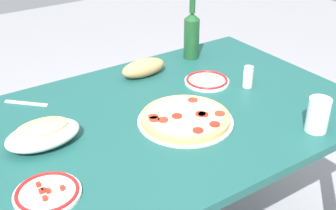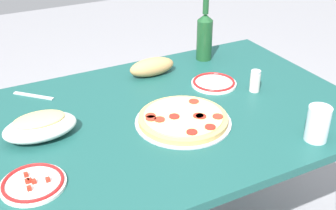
{
  "view_description": "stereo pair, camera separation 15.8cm",
  "coord_description": "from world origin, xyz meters",
  "px_view_note": "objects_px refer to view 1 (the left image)",
  "views": [
    {
      "loc": [
        -0.78,
        -1.14,
        1.55
      ],
      "look_at": [
        0.0,
        0.0,
        0.78
      ],
      "focal_mm": 47.4,
      "sensor_mm": 36.0,
      "label": 1
    },
    {
      "loc": [
        -0.64,
        -1.23,
        1.55
      ],
      "look_at": [
        0.0,
        0.0,
        0.78
      ],
      "focal_mm": 47.4,
      "sensor_mm": 36.0,
      "label": 2
    }
  ],
  "objects_px": {
    "side_plate_near": "(207,81)",
    "side_plate_far": "(47,193)",
    "spice_shaker": "(248,77)",
    "baked_pasta_dish": "(43,133)",
    "wine_bottle": "(192,34)",
    "pepperoni_pizza": "(185,118)",
    "bread_loaf": "(143,68)",
    "water_glass": "(318,115)",
    "dining_table": "(168,139)"
  },
  "relations": [
    {
      "from": "water_glass",
      "to": "spice_shaker",
      "type": "height_order",
      "value": "water_glass"
    },
    {
      "from": "baked_pasta_dish",
      "to": "side_plate_far",
      "type": "height_order",
      "value": "baked_pasta_dish"
    },
    {
      "from": "dining_table",
      "to": "side_plate_near",
      "type": "distance_m",
      "value": 0.31
    },
    {
      "from": "dining_table",
      "to": "pepperoni_pizza",
      "type": "height_order",
      "value": "pepperoni_pizza"
    },
    {
      "from": "dining_table",
      "to": "water_glass",
      "type": "distance_m",
      "value": 0.54
    },
    {
      "from": "water_glass",
      "to": "side_plate_near",
      "type": "xyz_separation_m",
      "value": [
        -0.08,
        0.49,
        -0.05
      ]
    },
    {
      "from": "baked_pasta_dish",
      "to": "bread_loaf",
      "type": "distance_m",
      "value": 0.59
    },
    {
      "from": "spice_shaker",
      "to": "water_glass",
      "type": "bearing_deg",
      "value": -95.5
    },
    {
      "from": "side_plate_far",
      "to": "wine_bottle",
      "type": "bearing_deg",
      "value": 31.49
    },
    {
      "from": "pepperoni_pizza",
      "to": "water_glass",
      "type": "distance_m",
      "value": 0.44
    },
    {
      "from": "wine_bottle",
      "to": "spice_shaker",
      "type": "relative_size",
      "value": 3.23
    },
    {
      "from": "side_plate_far",
      "to": "spice_shaker",
      "type": "distance_m",
      "value": 0.92
    },
    {
      "from": "side_plate_near",
      "to": "pepperoni_pizza",
      "type": "bearing_deg",
      "value": -141.84
    },
    {
      "from": "pepperoni_pizza",
      "to": "spice_shaker",
      "type": "height_order",
      "value": "spice_shaker"
    },
    {
      "from": "side_plate_far",
      "to": "side_plate_near",
      "type": "bearing_deg",
      "value": 20.86
    },
    {
      "from": "pepperoni_pizza",
      "to": "side_plate_near",
      "type": "distance_m",
      "value": 0.32
    },
    {
      "from": "pepperoni_pizza",
      "to": "wine_bottle",
      "type": "height_order",
      "value": "wine_bottle"
    },
    {
      "from": "pepperoni_pizza",
      "to": "side_plate_far",
      "type": "height_order",
      "value": "pepperoni_pizza"
    },
    {
      "from": "pepperoni_pizza",
      "to": "water_glass",
      "type": "bearing_deg",
      "value": -41.28
    },
    {
      "from": "dining_table",
      "to": "side_plate_near",
      "type": "bearing_deg",
      "value": 22.67
    },
    {
      "from": "pepperoni_pizza",
      "to": "bread_loaf",
      "type": "xyz_separation_m",
      "value": [
        0.07,
        0.4,
        0.02
      ]
    },
    {
      "from": "dining_table",
      "to": "spice_shaker",
      "type": "distance_m",
      "value": 0.41
    },
    {
      "from": "spice_shaker",
      "to": "baked_pasta_dish",
      "type": "bearing_deg",
      "value": 175.83
    },
    {
      "from": "baked_pasta_dish",
      "to": "spice_shaker",
      "type": "distance_m",
      "value": 0.82
    },
    {
      "from": "bread_loaf",
      "to": "baked_pasta_dish",
      "type": "bearing_deg",
      "value": -154.03
    },
    {
      "from": "spice_shaker",
      "to": "side_plate_near",
      "type": "bearing_deg",
      "value": 133.21
    },
    {
      "from": "dining_table",
      "to": "wine_bottle",
      "type": "bearing_deg",
      "value": 44.01
    },
    {
      "from": "dining_table",
      "to": "bread_loaf",
      "type": "height_order",
      "value": "bread_loaf"
    },
    {
      "from": "baked_pasta_dish",
      "to": "water_glass",
      "type": "xyz_separation_m",
      "value": [
        0.79,
        -0.43,
        0.02
      ]
    },
    {
      "from": "pepperoni_pizza",
      "to": "bread_loaf",
      "type": "bearing_deg",
      "value": 79.59
    },
    {
      "from": "water_glass",
      "to": "side_plate_near",
      "type": "height_order",
      "value": "water_glass"
    },
    {
      "from": "pepperoni_pizza",
      "to": "side_plate_near",
      "type": "xyz_separation_m",
      "value": [
        0.25,
        0.2,
        -0.01
      ]
    },
    {
      "from": "wine_bottle",
      "to": "water_glass",
      "type": "distance_m",
      "value": 0.74
    },
    {
      "from": "dining_table",
      "to": "spice_shaker",
      "type": "relative_size",
      "value": 16.09
    },
    {
      "from": "side_plate_near",
      "to": "side_plate_far",
      "type": "bearing_deg",
      "value": -159.14
    },
    {
      "from": "bread_loaf",
      "to": "spice_shaker",
      "type": "height_order",
      "value": "spice_shaker"
    },
    {
      "from": "dining_table",
      "to": "side_plate_far",
      "type": "height_order",
      "value": "side_plate_far"
    },
    {
      "from": "side_plate_near",
      "to": "spice_shaker",
      "type": "height_order",
      "value": "spice_shaker"
    },
    {
      "from": "pepperoni_pizza",
      "to": "side_plate_far",
      "type": "distance_m",
      "value": 0.55
    },
    {
      "from": "side_plate_far",
      "to": "bread_loaf",
      "type": "relative_size",
      "value": 0.93
    },
    {
      "from": "side_plate_near",
      "to": "side_plate_far",
      "type": "height_order",
      "value": "side_plate_far"
    },
    {
      "from": "dining_table",
      "to": "spice_shaker",
      "type": "bearing_deg",
      "value": -1.12
    },
    {
      "from": "wine_bottle",
      "to": "side_plate_far",
      "type": "relative_size",
      "value": 1.53
    },
    {
      "from": "side_plate_near",
      "to": "bread_loaf",
      "type": "relative_size",
      "value": 0.92
    },
    {
      "from": "side_plate_near",
      "to": "bread_loaf",
      "type": "distance_m",
      "value": 0.27
    },
    {
      "from": "wine_bottle",
      "to": "bread_loaf",
      "type": "distance_m",
      "value": 0.3
    },
    {
      "from": "dining_table",
      "to": "baked_pasta_dish",
      "type": "height_order",
      "value": "baked_pasta_dish"
    },
    {
      "from": "wine_bottle",
      "to": "baked_pasta_dish",
      "type": "bearing_deg",
      "value": -159.41
    },
    {
      "from": "pepperoni_pizza",
      "to": "baked_pasta_dish",
      "type": "xyz_separation_m",
      "value": [
        -0.46,
        0.14,
        0.03
      ]
    },
    {
      "from": "water_glass",
      "to": "dining_table",
      "type": "bearing_deg",
      "value": 132.26
    }
  ]
}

